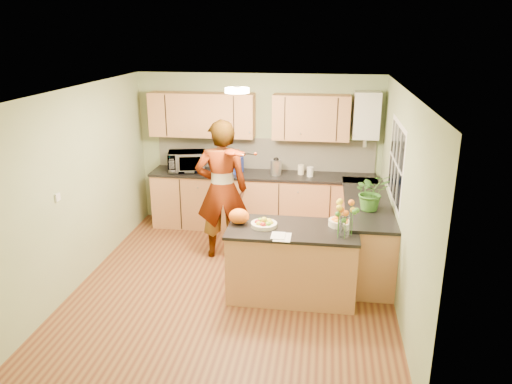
# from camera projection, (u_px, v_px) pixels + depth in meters

# --- Properties ---
(floor) EXTENTS (4.50, 4.50, 0.00)m
(floor) POSITION_uv_depth(u_px,v_px,m) (235.00, 283.00, 6.53)
(floor) COLOR #582B19
(floor) RESTS_ON ground
(ceiling) EXTENTS (4.00, 4.50, 0.02)m
(ceiling) POSITION_uv_depth(u_px,v_px,m) (232.00, 90.00, 5.75)
(ceiling) COLOR silver
(ceiling) RESTS_ON wall_back
(wall_back) EXTENTS (4.00, 0.02, 2.50)m
(wall_back) POSITION_uv_depth(u_px,v_px,m) (259.00, 150.00, 8.26)
(wall_back) COLOR gray
(wall_back) RESTS_ON floor
(wall_front) EXTENTS (4.00, 0.02, 2.50)m
(wall_front) POSITION_uv_depth(u_px,v_px,m) (183.00, 279.00, 4.03)
(wall_front) COLOR gray
(wall_front) RESTS_ON floor
(wall_left) EXTENTS (0.02, 4.50, 2.50)m
(wall_left) POSITION_uv_depth(u_px,v_px,m) (81.00, 186.00, 6.41)
(wall_left) COLOR gray
(wall_left) RESTS_ON floor
(wall_right) EXTENTS (0.02, 4.50, 2.50)m
(wall_right) POSITION_uv_depth(u_px,v_px,m) (401.00, 200.00, 5.87)
(wall_right) COLOR gray
(wall_right) RESTS_ON floor
(back_counter) EXTENTS (3.64, 0.62, 0.94)m
(back_counter) POSITION_uv_depth(u_px,v_px,m) (262.00, 201.00, 8.21)
(back_counter) COLOR #A36C41
(back_counter) RESTS_ON floor
(right_counter) EXTENTS (0.62, 2.24, 0.94)m
(right_counter) POSITION_uv_depth(u_px,v_px,m) (365.00, 232.00, 6.96)
(right_counter) COLOR #A36C41
(right_counter) RESTS_ON floor
(splashback) EXTENTS (3.60, 0.02, 0.52)m
(splashback) POSITION_uv_depth(u_px,v_px,m) (265.00, 154.00, 8.25)
(splashback) COLOR beige
(splashback) RESTS_ON back_counter
(upper_cabinets) EXTENTS (3.20, 0.34, 0.70)m
(upper_cabinets) POSITION_uv_depth(u_px,v_px,m) (246.00, 116.00, 7.93)
(upper_cabinets) COLOR #A36C41
(upper_cabinets) RESTS_ON wall_back
(boiler) EXTENTS (0.40, 0.30, 0.86)m
(boiler) POSITION_uv_depth(u_px,v_px,m) (367.00, 115.00, 7.68)
(boiler) COLOR silver
(boiler) RESTS_ON wall_back
(window_right) EXTENTS (0.01, 1.30, 1.05)m
(window_right) POSITION_uv_depth(u_px,v_px,m) (396.00, 163.00, 6.35)
(window_right) COLOR silver
(window_right) RESTS_ON wall_right
(light_switch) EXTENTS (0.02, 0.09, 0.09)m
(light_switch) POSITION_uv_depth(u_px,v_px,m) (58.00, 197.00, 5.83)
(light_switch) COLOR silver
(light_switch) RESTS_ON wall_left
(ceiling_lamp) EXTENTS (0.30, 0.30, 0.07)m
(ceiling_lamp) POSITION_uv_depth(u_px,v_px,m) (237.00, 90.00, 6.04)
(ceiling_lamp) COLOR #FFEABF
(ceiling_lamp) RESTS_ON ceiling
(peninsula_island) EXTENTS (1.57, 0.80, 0.90)m
(peninsula_island) POSITION_uv_depth(u_px,v_px,m) (292.00, 262.00, 6.12)
(peninsula_island) COLOR #A36C41
(peninsula_island) RESTS_ON floor
(fruit_dish) EXTENTS (0.32, 0.32, 0.11)m
(fruit_dish) POSITION_uv_depth(u_px,v_px,m) (264.00, 223.00, 6.01)
(fruit_dish) COLOR beige
(fruit_dish) RESTS_ON peninsula_island
(orange_bowl) EXTENTS (0.26, 0.26, 0.15)m
(orange_bowl) POSITION_uv_depth(u_px,v_px,m) (339.00, 221.00, 6.02)
(orange_bowl) COLOR beige
(orange_bowl) RESTS_ON peninsula_island
(flower_vase) EXTENTS (0.29, 0.29, 0.53)m
(flower_vase) POSITION_uv_depth(u_px,v_px,m) (346.00, 208.00, 5.62)
(flower_vase) COLOR silver
(flower_vase) RESTS_ON peninsula_island
(orange_bag) EXTENTS (0.29, 0.25, 0.19)m
(orange_bag) POSITION_uv_depth(u_px,v_px,m) (239.00, 216.00, 6.08)
(orange_bag) COLOR orange
(orange_bag) RESTS_ON peninsula_island
(papers) EXTENTS (0.20, 0.27, 0.01)m
(papers) POSITION_uv_depth(u_px,v_px,m) (282.00, 237.00, 5.71)
(papers) COLOR silver
(papers) RESTS_ON peninsula_island
(violinist) EXTENTS (0.82, 0.63, 2.01)m
(violinist) POSITION_uv_depth(u_px,v_px,m) (222.00, 190.00, 7.04)
(violinist) COLOR tan
(violinist) RESTS_ON floor
(violin) EXTENTS (0.61, 0.53, 0.15)m
(violin) POSITION_uv_depth(u_px,v_px,m) (232.00, 152.00, 6.62)
(violin) COLOR #551005
(violin) RESTS_ON violinist
(microwave) EXTENTS (0.66, 0.52, 0.32)m
(microwave) POSITION_uv_depth(u_px,v_px,m) (187.00, 161.00, 8.16)
(microwave) COLOR silver
(microwave) RESTS_ON back_counter
(blue_box) EXTENTS (0.36, 0.29, 0.25)m
(blue_box) POSITION_uv_depth(u_px,v_px,m) (232.00, 165.00, 8.09)
(blue_box) COLOR navy
(blue_box) RESTS_ON back_counter
(kettle) EXTENTS (0.18, 0.18, 0.33)m
(kettle) POSITION_uv_depth(u_px,v_px,m) (276.00, 166.00, 7.95)
(kettle) COLOR silver
(kettle) RESTS_ON back_counter
(jar_cream) EXTENTS (0.12, 0.12, 0.16)m
(jar_cream) POSITION_uv_depth(u_px,v_px,m) (301.00, 170.00, 8.00)
(jar_cream) COLOR beige
(jar_cream) RESTS_ON back_counter
(jar_white) EXTENTS (0.13, 0.13, 0.16)m
(jar_white) POSITION_uv_depth(u_px,v_px,m) (310.00, 172.00, 7.88)
(jar_white) COLOR silver
(jar_white) RESTS_ON back_counter
(potted_plant) EXTENTS (0.55, 0.51, 0.49)m
(potted_plant) POSITION_uv_depth(u_px,v_px,m) (371.00, 192.00, 6.38)
(potted_plant) COLOR #397527
(potted_plant) RESTS_ON right_counter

